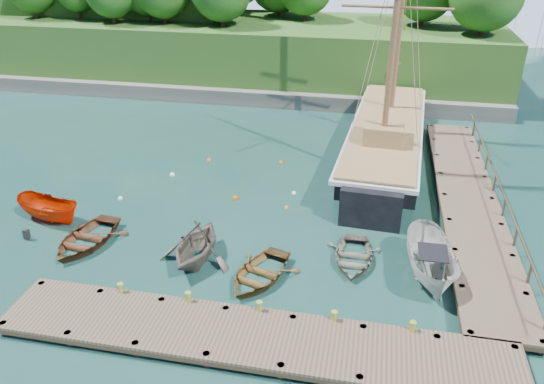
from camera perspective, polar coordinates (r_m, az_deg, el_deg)
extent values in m
plane|color=#173731|center=(26.63, -3.15, -6.15)|extent=(160.00, 160.00, 0.00)
cube|color=#45392A|center=(20.91, -2.23, -15.15)|extent=(20.00, 3.20, 0.12)
cube|color=#31261C|center=(21.02, -2.22, -15.48)|extent=(20.00, 3.20, 0.20)
cylinder|color=#31261C|center=(24.14, -26.70, -13.42)|extent=(0.28, 0.28, 1.10)
cylinder|color=#31261C|center=(25.70, -23.35, -9.95)|extent=(0.28, 0.28, 1.10)
cylinder|color=#31261C|center=(22.62, 24.38, -15.91)|extent=(0.28, 0.28, 1.10)
cube|color=#45392A|center=(32.27, 20.33, -0.50)|extent=(3.20, 24.00, 0.12)
cube|color=#31261C|center=(32.34, 20.28, -0.75)|extent=(3.20, 24.00, 0.20)
cylinder|color=#31261C|center=(22.65, 20.35, -14.95)|extent=(0.28, 0.28, 1.10)
cylinder|color=#31261C|center=(23.29, 26.86, -15.13)|extent=(0.28, 0.28, 1.10)
cylinder|color=#31261C|center=(42.96, 16.68, 6.20)|extent=(0.28, 0.28, 1.10)
cylinder|color=#31261C|center=(43.30, 20.11, 5.84)|extent=(0.28, 0.28, 1.10)
cylinder|color=olive|center=(24.06, -15.72, -11.45)|extent=(0.26, 0.26, 0.45)
cylinder|color=olive|center=(23.00, -8.84, -12.68)|extent=(0.26, 0.26, 0.45)
cylinder|color=olive|center=(22.29, -1.34, -13.81)|extent=(0.26, 0.26, 0.45)
cylinder|color=olive|center=(21.97, 6.58, -14.75)|extent=(0.26, 0.26, 0.45)
cylinder|color=olive|center=(22.06, 14.63, -15.42)|extent=(0.26, 0.26, 0.45)
imported|color=#53311C|center=(28.57, -19.31, -5.30)|extent=(3.70, 4.79, 0.92)
imported|color=#5B5349|center=(26.02, -8.08, -7.31)|extent=(3.85, 4.37, 2.17)
imported|color=brown|center=(24.58, -1.43, -9.31)|extent=(4.04, 4.80, 0.85)
imported|color=#645F53|center=(25.99, 8.67, -7.40)|extent=(2.76, 3.85, 0.79)
imported|color=#BF2500|center=(31.40, -22.63, -2.86)|extent=(4.38, 2.57, 1.59)
imported|color=silver|center=(25.63, 16.52, -8.90)|extent=(2.59, 5.51, 2.05)
cube|color=black|center=(37.28, 12.04, 4.66)|extent=(5.60, 14.59, 2.97)
cube|color=black|center=(45.93, 12.96, 8.87)|extent=(2.85, 4.66, 2.68)
cube|color=black|center=(29.86, 10.79, -1.10)|extent=(3.49, 3.89, 2.82)
cube|color=silver|center=(36.76, 12.26, 6.76)|extent=(5.95, 19.08, 0.25)
cube|color=brown|center=(36.67, 12.29, 7.13)|extent=(5.50, 18.64, 0.12)
cube|color=brown|center=(33.59, 12.00, 6.38)|extent=(2.52, 3.15, 1.20)
cylinder|color=brown|center=(48.56, 13.60, 13.36)|extent=(0.70, 6.90, 1.69)
cylinder|color=brown|center=(31.30, 13.12, 17.46)|extent=(0.36, 0.36, 14.53)
sphere|color=silver|center=(32.42, -15.98, -0.75)|extent=(0.33, 0.33, 0.33)
sphere|color=#D75200|center=(31.29, -3.96, -0.73)|extent=(0.37, 0.37, 0.37)
sphere|color=orange|center=(30.20, 1.56, -1.77)|extent=(0.28, 0.28, 0.28)
sphere|color=white|center=(31.82, 2.37, -0.19)|extent=(0.28, 0.28, 0.28)
sphere|color=#D85D1D|center=(36.49, -6.76, 3.38)|extent=(0.33, 0.33, 0.33)
sphere|color=#FB5600|center=(35.88, 0.98, 3.15)|extent=(0.29, 0.29, 0.29)
sphere|color=white|center=(34.70, -10.66, 1.78)|extent=(0.35, 0.35, 0.35)
cube|color=#474744|center=(49.56, -5.33, 10.65)|extent=(50.00, 4.00, 1.40)
cube|color=#2D5020|center=(54.56, -3.62, 14.85)|extent=(50.00, 14.00, 6.00)
cube|color=#2D5020|center=(62.81, -15.74, 17.44)|extent=(24.00, 12.00, 10.00)
cylinder|color=#382616|center=(54.80, -12.93, 18.25)|extent=(0.36, 0.36, 1.40)
cylinder|color=#382616|center=(52.87, -11.50, 18.08)|extent=(0.36, 0.36, 1.40)
cylinder|color=#382616|center=(59.75, -24.08, 17.38)|extent=(0.36, 0.36, 1.40)
cylinder|color=#382616|center=(62.72, -14.52, 19.15)|extent=(0.36, 0.36, 1.40)
cylinder|color=#382616|center=(49.44, 21.60, 16.19)|extent=(0.36, 0.36, 1.40)
cylinder|color=#382616|center=(61.10, -20.67, 18.13)|extent=(0.36, 0.36, 1.40)
cylinder|color=#382616|center=(53.80, 3.57, 18.68)|extent=(0.36, 0.36, 1.40)
cylinder|color=#382616|center=(63.73, -14.91, 19.22)|extent=(0.36, 0.36, 1.40)
cylinder|color=#382616|center=(54.67, -5.99, 18.73)|extent=(0.36, 0.36, 1.40)
cylinder|color=#382616|center=(56.37, 0.75, 19.12)|extent=(0.36, 0.36, 1.40)
cylinder|color=#382616|center=(50.44, 21.65, 16.37)|extent=(0.36, 0.36, 1.40)
cylinder|color=#382616|center=(50.75, -5.37, 18.11)|extent=(0.36, 0.36, 1.40)
cylinder|color=#382616|center=(52.58, 15.83, 17.58)|extent=(0.36, 0.36, 1.40)
cylinder|color=#382616|center=(61.83, -3.70, 19.79)|extent=(0.36, 0.36, 1.40)
cylinder|color=#382616|center=(58.50, -13.32, 18.74)|extent=(0.36, 0.36, 1.40)
cylinder|color=#382616|center=(57.64, -19.99, 17.78)|extent=(0.36, 0.36, 1.40)
cylinder|color=#382616|center=(59.28, -14.87, 18.68)|extent=(0.36, 0.36, 1.40)
cylinder|color=#382616|center=(61.46, 0.56, 19.79)|extent=(0.36, 0.36, 1.40)
cylinder|color=#382616|center=(55.98, -7.53, 18.85)|extent=(0.36, 0.36, 1.40)
cylinder|color=#382616|center=(58.83, -18.86, 18.11)|extent=(0.36, 0.36, 1.40)
cylinder|color=#382616|center=(54.18, -16.68, 17.73)|extent=(0.36, 0.36, 1.40)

